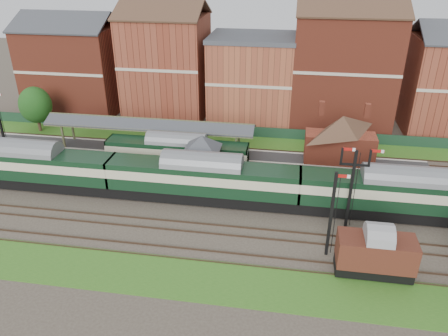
# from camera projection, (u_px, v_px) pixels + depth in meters

# --- Properties ---
(ground) EXTENTS (160.00, 160.00, 0.00)m
(ground) POSITION_uv_depth(u_px,v_px,m) (225.00, 203.00, 45.41)
(ground) COLOR #473D33
(ground) RESTS_ON ground
(grass_back) EXTENTS (90.00, 4.50, 0.06)m
(grass_back) POSITION_uv_depth(u_px,v_px,m) (243.00, 142.00, 59.47)
(grass_back) COLOR #2D6619
(grass_back) RESTS_ON ground
(grass_front) EXTENTS (90.00, 5.00, 0.06)m
(grass_front) POSITION_uv_depth(u_px,v_px,m) (201.00, 280.00, 34.84)
(grass_front) COLOR #2D6619
(grass_front) RESTS_ON ground
(fence) EXTENTS (90.00, 0.12, 1.50)m
(fence) POSITION_uv_depth(u_px,v_px,m) (245.00, 131.00, 60.90)
(fence) COLOR #193823
(fence) RESTS_ON ground
(platform) EXTENTS (55.00, 3.40, 1.00)m
(platform) POSITION_uv_depth(u_px,v_px,m) (198.00, 155.00, 54.47)
(platform) COLOR #2D2D2D
(platform) RESTS_ON ground
(signal_box) EXTENTS (5.40, 5.40, 6.00)m
(signal_box) POSITION_uv_depth(u_px,v_px,m) (202.00, 160.00, 47.25)
(signal_box) COLOR #61704F
(signal_box) RESTS_ON ground
(brick_hut) EXTENTS (3.20, 2.64, 2.94)m
(brick_hut) POSITION_uv_depth(u_px,v_px,m) (275.00, 181.00, 47.01)
(brick_hut) COLOR brown
(brick_hut) RESTS_ON ground
(station_building) EXTENTS (8.10, 8.10, 5.90)m
(station_building) POSITION_uv_depth(u_px,v_px,m) (340.00, 138.00, 50.48)
(station_building) COLOR #973B26
(station_building) RESTS_ON platform
(canopy) EXTENTS (26.00, 3.89, 4.08)m
(canopy) POSITION_uv_depth(u_px,v_px,m) (149.00, 122.00, 53.47)
(canopy) COLOR #505233
(canopy) RESTS_ON platform
(semaphore_bracket) EXTENTS (3.60, 0.25, 8.18)m
(semaphore_bracket) POSITION_uv_depth(u_px,v_px,m) (352.00, 184.00, 39.39)
(semaphore_bracket) COLOR black
(semaphore_bracket) RESTS_ON ground
(semaphore_platform_end) EXTENTS (1.23, 0.25, 8.00)m
(semaphore_platform_end) POSITION_uv_depth(u_px,v_px,m) (0.00, 121.00, 54.83)
(semaphore_platform_end) COLOR black
(semaphore_platform_end) RESTS_ON ground
(semaphore_siding) EXTENTS (1.23, 0.25, 8.00)m
(semaphore_siding) POSITION_uv_depth(u_px,v_px,m) (332.00, 214.00, 35.94)
(semaphore_siding) COLOR black
(semaphore_siding) RESTS_ON ground
(town_backdrop) EXTENTS (69.00, 10.00, 16.00)m
(town_backdrop) POSITION_uv_depth(u_px,v_px,m) (251.00, 74.00, 64.24)
(town_backdrop) COLOR #973B26
(town_backdrop) RESTS_ON ground
(dmu_train) EXTENTS (58.82, 3.09, 4.52)m
(dmu_train) POSITION_uv_depth(u_px,v_px,m) (203.00, 179.00, 44.55)
(dmu_train) COLOR black
(dmu_train) RESTS_ON ground
(platform_railcar) EXTENTS (16.72, 2.64, 3.85)m
(platform_railcar) POSITION_uv_depth(u_px,v_px,m) (177.00, 152.00, 51.05)
(platform_railcar) COLOR black
(platform_railcar) RESTS_ON ground
(goods_van_a) EXTENTS (6.03, 2.61, 3.66)m
(goods_van_a) POSITION_uv_depth(u_px,v_px,m) (376.00, 253.00, 34.62)
(goods_van_a) COLOR black
(goods_van_a) RESTS_ON ground
(tree_back) EXTENTS (4.47, 4.47, 6.53)m
(tree_back) POSITION_uv_depth(u_px,v_px,m) (35.00, 105.00, 61.16)
(tree_back) COLOR #382619
(tree_back) RESTS_ON ground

